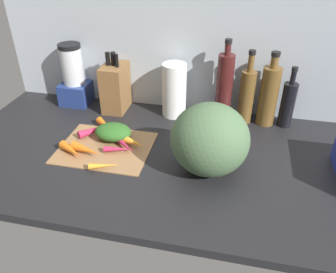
{
  "coord_description": "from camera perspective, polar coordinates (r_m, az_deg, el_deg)",
  "views": [
    {
      "loc": [
        17.37,
        -98.09,
        70.92
      ],
      "look_at": [
        -3.47,
        -3.43,
        9.48
      ],
      "focal_mm": 36.09,
      "sensor_mm": 36.0,
      "label": 1
    }
  ],
  "objects": [
    {
      "name": "ground_plane",
      "position": [
        1.23,
        1.92,
        -3.67
      ],
      "size": [
        170.0,
        80.0,
        3.0
      ],
      "primitive_type": "cube",
      "color": "black"
    },
    {
      "name": "wall_back",
      "position": [
        1.44,
        5.14,
        15.69
      ],
      "size": [
        170.0,
        3.0,
        60.0
      ],
      "primitive_type": "cube",
      "color": "#ADB7C1",
      "rests_on": "ground_plane"
    },
    {
      "name": "cutting_board",
      "position": [
        1.28,
        -10.49,
        -1.77
      ],
      "size": [
        33.62,
        27.73,
        0.8
      ],
      "primitive_type": "cube",
      "color": "#997047",
      "rests_on": "ground_plane"
    },
    {
      "name": "carrot_0",
      "position": [
        1.16,
        -10.77,
        -4.85
      ],
      "size": [
        10.26,
        5.14,
        2.2
      ],
      "primitive_type": "cone",
      "rotation": [
        0.0,
        1.57,
        0.31
      ],
      "color": "orange",
      "rests_on": "cutting_board"
    },
    {
      "name": "carrot_1",
      "position": [
        1.36,
        -9.54,
        1.37
      ],
      "size": [
        13.41,
        8.94,
        2.17
      ],
      "primitive_type": "cone",
      "rotation": [
        0.0,
        1.57,
        -0.52
      ],
      "color": "red",
      "rests_on": "cutting_board"
    },
    {
      "name": "carrot_2",
      "position": [
        1.26,
        -7.88,
        -0.96
      ],
      "size": [
        14.19,
        12.62,
        3.18
      ],
      "primitive_type": "cone",
      "rotation": [
        0.0,
        1.57,
        -0.7
      ],
      "color": "#B2264C",
      "rests_on": "cutting_board"
    },
    {
      "name": "carrot_3",
      "position": [
        1.23,
        -8.36,
        -2.12
      ],
      "size": [
        10.81,
        4.33,
        2.25
      ],
      "primitive_type": "cone",
      "rotation": [
        0.0,
        1.57,
        0.2
      ],
      "color": "#B2264C",
      "rests_on": "cutting_board"
    },
    {
      "name": "carrot_4",
      "position": [
        1.25,
        -6.18,
        -0.85
      ],
      "size": [
        11.83,
        7.45,
        3.58
      ],
      "primitive_type": "cone",
      "rotation": [
        0.0,
        1.57,
        -0.37
      ],
      "color": "orange",
      "rests_on": "cutting_board"
    },
    {
      "name": "carrot_5",
      "position": [
        1.36,
        -11.61,
        1.26
      ],
      "size": [
        13.68,
        14.04,
        3.02
      ],
      "primitive_type": "cone",
      "rotation": [
        0.0,
        1.57,
        0.8
      ],
      "color": "#B2264C",
      "rests_on": "cutting_board"
    },
    {
      "name": "carrot_6",
      "position": [
        1.3,
        -9.21,
        -0.3
      ],
      "size": [
        11.66,
        5.56,
        2.17
      ],
      "primitive_type": "cone",
      "rotation": [
        0.0,
        1.57,
        -0.31
      ],
      "color": "#B2264C",
      "rests_on": "cutting_board"
    },
    {
      "name": "carrot_7",
      "position": [
        1.37,
        -10.42,
        1.78
      ],
      "size": [
        10.95,
        10.03,
        2.85
      ],
      "primitive_type": "cone",
      "rotation": [
        0.0,
        1.57,
        -0.71
      ],
      "color": "orange",
      "rests_on": "cutting_board"
    },
    {
      "name": "carrot_8",
      "position": [
        1.25,
        -16.03,
        -2.25
      ],
      "size": [
        11.17,
        8.43,
        3.22
      ],
      "primitive_type": "cone",
      "rotation": [
        0.0,
        1.57,
        -0.54
      ],
      "color": "orange",
      "rests_on": "cutting_board"
    },
    {
      "name": "carrot_9",
      "position": [
        1.24,
        -13.66,
        -2.19
      ],
      "size": [
        12.44,
        6.76,
        3.58
      ],
      "primitive_type": "cone",
      "rotation": [
        0.0,
        1.57,
        -0.28
      ],
      "color": "orange",
      "rests_on": "cutting_board"
    },
    {
      "name": "carrot_greens_pile",
      "position": [
        1.3,
        -9.25,
        0.77
      ],
      "size": [
        14.0,
        10.77,
        5.92
      ],
      "primitive_type": "ellipsoid",
      "color": "#2D6023",
      "rests_on": "cutting_board"
    },
    {
      "name": "winter_squash",
      "position": [
        1.09,
        7.06,
        -0.53
      ],
      "size": [
        25.56,
        24.03,
        24.38
      ],
      "primitive_type": "ellipsoid",
      "color": "#4C6B47",
      "rests_on": "ground_plane"
    },
    {
      "name": "knife_block",
      "position": [
        1.5,
        -8.86,
        8.23
      ],
      "size": [
        9.39,
        14.68,
        25.9
      ],
      "color": "brown",
      "rests_on": "ground_plane"
    },
    {
      "name": "blender_appliance",
      "position": [
        1.59,
        -15.58,
        9.41
      ],
      "size": [
        12.65,
        12.65,
        27.57
      ],
      "color": "navy",
      "rests_on": "ground_plane"
    },
    {
      "name": "paper_towel_roll",
      "position": [
        1.43,
        1.07,
        7.81
      ],
      "size": [
        10.09,
        10.09,
        22.97
      ],
      "primitive_type": "cylinder",
      "color": "white",
      "rests_on": "ground_plane"
    },
    {
      "name": "bottle_0",
      "position": [
        1.4,
        9.46,
        8.19
      ],
      "size": [
        6.66,
        6.66,
        34.19
      ],
      "color": "#471919",
      "rests_on": "ground_plane"
    },
    {
      "name": "bottle_1",
      "position": [
        1.41,
        13.13,
        6.8
      ],
      "size": [
        6.03,
        6.03,
        30.54
      ],
      "color": "brown",
      "rests_on": "ground_plane"
    },
    {
      "name": "bottle_2",
      "position": [
        1.42,
        16.65,
        6.73
      ],
      "size": [
        7.37,
        7.37,
        30.42
      ],
      "color": "brown",
      "rests_on": "ground_plane"
    },
    {
      "name": "bottle_3",
      "position": [
        1.44,
        19.55,
        5.25
      ],
      "size": [
        5.63,
        5.63,
        25.2
      ],
      "color": "black",
      "rests_on": "ground_plane"
    }
  ]
}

